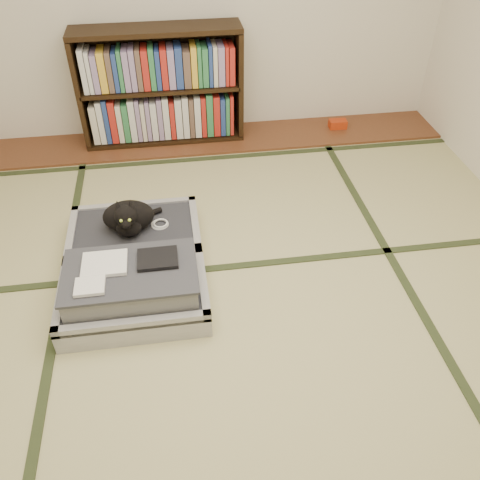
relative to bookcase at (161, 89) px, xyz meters
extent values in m
plane|color=#CBBC87|center=(0.33, -2.07, -0.45)|extent=(4.50, 4.50, 0.00)
cube|color=brown|center=(0.33, -0.07, -0.44)|extent=(4.00, 0.50, 0.02)
cube|color=#B22F0E|center=(1.50, -0.04, -0.40)|extent=(0.15, 0.10, 0.07)
cube|color=#2D381E|center=(-0.67, -2.07, -0.45)|extent=(0.05, 4.50, 0.01)
cube|color=#2D381E|center=(1.33, -2.07, -0.45)|extent=(0.05, 4.50, 0.01)
cube|color=#2D381E|center=(0.33, -1.67, -0.45)|extent=(4.00, 0.05, 0.01)
cube|color=#2D381E|center=(0.33, -0.37, -0.45)|extent=(4.00, 0.05, 0.01)
cube|color=black|center=(-0.63, 0.00, 0.02)|extent=(0.04, 0.29, 0.83)
cube|color=black|center=(0.63, 0.00, 0.02)|extent=(0.04, 0.29, 0.83)
cube|color=black|center=(0.00, 0.00, -0.42)|extent=(1.29, 0.29, 0.04)
cube|color=black|center=(0.00, 0.00, 0.46)|extent=(1.29, 0.29, 0.04)
cube|color=black|center=(0.00, 0.00, 0.02)|extent=(1.23, 0.29, 0.03)
cube|color=black|center=(0.00, 0.14, 0.02)|extent=(1.29, 0.02, 0.83)
cube|color=gray|center=(0.00, -0.02, -0.20)|extent=(1.16, 0.21, 0.35)
cube|color=gray|center=(0.00, -0.02, 0.21)|extent=(1.16, 0.21, 0.31)
cube|color=#AEAEB3|center=(-0.24, -1.93, -0.38)|extent=(0.80, 0.53, 0.14)
cube|color=#2E2F36|center=(-0.24, -1.93, -0.35)|extent=(0.72, 0.45, 0.10)
cube|color=#AEAEB3|center=(-0.24, -2.17, -0.31)|extent=(0.80, 0.04, 0.05)
cube|color=#AEAEB3|center=(-0.24, -1.68, -0.31)|extent=(0.80, 0.04, 0.05)
cube|color=#AEAEB3|center=(-0.62, -1.93, -0.31)|extent=(0.04, 0.53, 0.05)
cube|color=#AEAEB3|center=(0.14, -1.93, -0.31)|extent=(0.04, 0.53, 0.05)
cube|color=#AEAEB3|center=(-0.24, -1.39, -0.38)|extent=(0.80, 0.53, 0.14)
cube|color=#2E2F36|center=(-0.24, -1.39, -0.35)|extent=(0.72, 0.45, 0.10)
cube|color=#AEAEB3|center=(-0.24, -1.64, -0.31)|extent=(0.80, 0.04, 0.05)
cube|color=#AEAEB3|center=(-0.24, -1.15, -0.31)|extent=(0.80, 0.04, 0.05)
cube|color=#AEAEB3|center=(-0.62, -1.39, -0.31)|extent=(0.04, 0.53, 0.05)
cube|color=#AEAEB3|center=(0.14, -1.39, -0.31)|extent=(0.04, 0.53, 0.05)
cylinder|color=black|center=(-0.24, -1.66, -0.30)|extent=(0.72, 0.03, 0.03)
cube|color=gray|center=(-0.24, -1.93, -0.25)|extent=(0.68, 0.42, 0.14)
cube|color=#3B3C43|center=(-0.24, -1.93, -0.17)|extent=(0.70, 0.44, 0.02)
cube|color=white|center=(-0.36, -1.87, -0.15)|extent=(0.23, 0.19, 0.02)
cube|color=black|center=(-0.09, -1.87, -0.15)|extent=(0.21, 0.17, 0.02)
cube|color=white|center=(-0.43, -2.03, -0.15)|extent=(0.15, 0.13, 0.02)
cube|color=white|center=(-0.47, -2.18, -0.38)|extent=(0.06, 0.01, 0.04)
cube|color=white|center=(-0.34, -2.18, -0.39)|extent=(0.05, 0.01, 0.04)
cube|color=orange|center=(0.03, -2.18, -0.38)|extent=(0.05, 0.01, 0.04)
cube|color=#197F33|center=(-0.04, -2.18, -0.35)|extent=(0.04, 0.01, 0.03)
ellipsoid|color=black|center=(-0.26, -1.39, -0.20)|extent=(0.31, 0.20, 0.19)
ellipsoid|color=black|center=(-0.26, -1.48, -0.22)|extent=(0.15, 0.11, 0.11)
ellipsoid|color=black|center=(-0.26, -1.52, -0.11)|extent=(0.13, 0.12, 0.13)
sphere|color=black|center=(-0.26, -1.57, -0.13)|extent=(0.06, 0.06, 0.06)
cone|color=black|center=(-0.30, -1.50, -0.04)|extent=(0.05, 0.06, 0.06)
cone|color=black|center=(-0.22, -1.50, -0.04)|extent=(0.05, 0.06, 0.06)
sphere|color=#A5BF33|center=(-0.28, -1.57, -0.10)|extent=(0.02, 0.02, 0.02)
sphere|color=#A5BF33|center=(-0.23, -1.57, -0.10)|extent=(0.02, 0.02, 0.02)
cylinder|color=black|center=(-0.15, -1.30, -0.27)|extent=(0.19, 0.11, 0.03)
torus|color=white|center=(-0.08, -1.39, -0.29)|extent=(0.11, 0.11, 0.01)
torus|color=white|center=(-0.07, -1.39, -0.28)|extent=(0.09, 0.09, 0.01)
cube|color=black|center=(-0.28, -1.38, -0.44)|extent=(0.36, 0.09, 0.01)
cube|color=black|center=(-0.39, -1.32, -0.44)|extent=(0.15, 0.13, 0.01)
cube|color=black|center=(-0.17, -1.32, -0.44)|extent=(0.16, 0.11, 0.01)
cylinder|color=black|center=(-0.28, -1.25, -0.44)|extent=(0.02, 0.07, 0.01)
camera|label=1|loc=(0.05, -3.93, 1.66)|focal=38.00mm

